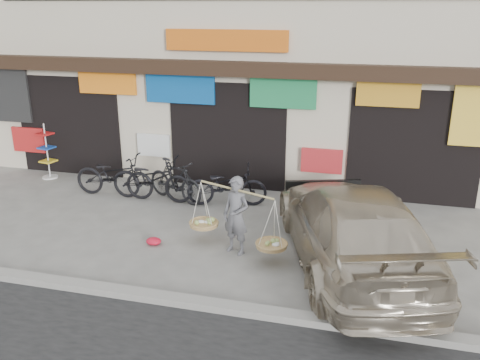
% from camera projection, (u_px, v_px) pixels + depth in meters
% --- Properties ---
extents(ground, '(70.00, 70.00, 0.00)m').
position_uv_depth(ground, '(180.00, 244.00, 10.08)').
color(ground, gray).
rests_on(ground, ground).
extents(kerb, '(70.00, 0.25, 0.12)m').
position_uv_depth(kerb, '(136.00, 294.00, 8.23)').
color(kerb, gray).
rests_on(kerb, ground).
extents(shophouse_block, '(14.00, 6.32, 7.00)m').
position_uv_depth(shophouse_block, '(254.00, 43.00, 14.82)').
color(shophouse_block, beige).
rests_on(shophouse_block, ground).
extents(street_vendor, '(2.04, 1.14, 1.52)m').
position_uv_depth(street_vendor, '(236.00, 219.00, 9.53)').
color(street_vendor, slate).
rests_on(street_vendor, ground).
extents(bike_0, '(2.07, 0.74, 1.08)m').
position_uv_depth(bike_0, '(114.00, 175.00, 12.42)').
color(bike_0, black).
rests_on(bike_0, ground).
extents(bike_1, '(1.75, 1.13, 1.02)m').
position_uv_depth(bike_1, '(175.00, 180.00, 12.17)').
color(bike_1, black).
rests_on(bike_1, ground).
extents(bike_2, '(1.98, 1.06, 0.99)m').
position_uv_depth(bike_2, '(227.00, 185.00, 11.89)').
color(bike_2, black).
rests_on(bike_2, ground).
extents(bike_3, '(2.07, 0.74, 1.08)m').
position_uv_depth(bike_3, '(152.00, 179.00, 12.19)').
color(bike_3, black).
rests_on(bike_3, ground).
extents(suv, '(3.58, 5.58, 1.51)m').
position_uv_depth(suv, '(352.00, 226.00, 9.06)').
color(suv, beige).
rests_on(suv, ground).
extents(display_rack, '(0.43, 0.43, 1.52)m').
position_uv_depth(display_rack, '(48.00, 156.00, 13.74)').
color(display_rack, silver).
rests_on(display_rack, ground).
extents(red_bag, '(0.31, 0.25, 0.14)m').
position_uv_depth(red_bag, '(154.00, 241.00, 10.04)').
color(red_bag, red).
rests_on(red_bag, ground).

